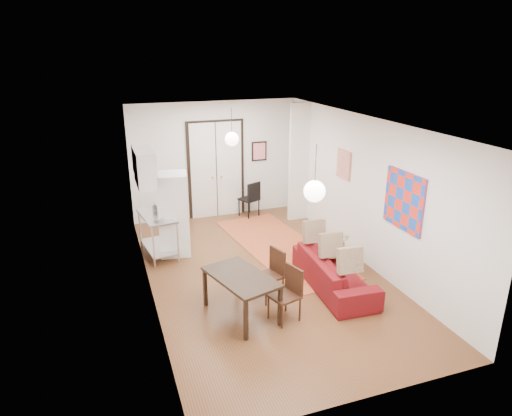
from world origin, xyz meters
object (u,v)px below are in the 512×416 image
object	(u,v)px
kitchen_counter	(158,229)
dining_chair_near	(267,270)
sofa	(334,272)
coffee_table	(335,253)
fridge	(173,214)
dining_table	(241,280)
black_side_chair	(248,195)
dining_chair_far	(282,289)

from	to	relation	value
kitchen_counter	dining_chair_near	size ratio (longest dim) A/B	1.38
sofa	coffee_table	bearing A→B (deg)	-25.68
kitchen_counter	fridge	size ratio (longest dim) A/B	0.70
dining_table	black_side_chair	distance (m)	4.72
dining_table	black_side_chair	world-z (taller)	black_side_chair
dining_chair_far	kitchen_counter	bearing A→B (deg)	-169.84
coffee_table	dining_chair_far	xyz separation A→B (m)	(-1.59, -1.21, 0.17)
sofa	dining_chair_far	bearing A→B (deg)	118.66
dining_chair_near	kitchen_counter	bearing A→B (deg)	-163.34
sofa	dining_chair_near	xyz separation A→B (m)	(-1.25, 0.11, 0.20)
dining_chair_far	dining_table	bearing A→B (deg)	-130.34
kitchen_counter	dining_chair_far	distance (m)	3.39
coffee_table	fridge	size ratio (longest dim) A/B	0.56
sofa	coffee_table	world-z (taller)	sofa
coffee_table	dining_chair_far	bearing A→B (deg)	-142.73
sofa	black_side_chair	xyz separation A→B (m)	(-0.27, 4.12, 0.23)
kitchen_counter	dining_chair_near	distance (m)	2.79
coffee_table	dining_chair_near	xyz separation A→B (m)	(-1.59, -0.51, 0.17)
kitchen_counter	black_side_chair	bearing A→B (deg)	25.88
dining_chair_far	black_side_chair	xyz separation A→B (m)	(0.98, 4.71, 0.03)
dining_chair_near	sofa	bearing A→B (deg)	68.35
black_side_chair	dining_table	bearing A→B (deg)	46.45
black_side_chair	dining_chair_near	bearing A→B (deg)	52.28
coffee_table	dining_table	distance (m)	2.41
sofa	dining_chair_near	bearing A→B (deg)	88.35
sofa	fridge	bearing A→B (deg)	48.78
coffee_table	fridge	world-z (taller)	fridge
coffee_table	black_side_chair	distance (m)	3.56
dining_chair_far	black_side_chair	bearing A→B (deg)	151.61
kitchen_counter	dining_table	bearing A→B (deg)	-79.42
kitchen_counter	fridge	distance (m)	0.45
fridge	dining_chair_far	bearing A→B (deg)	-60.26
dining_chair_far	black_side_chair	world-z (taller)	black_side_chair
fridge	dining_chair_near	xyz separation A→B (m)	(1.20, -2.30, -0.36)
dining_chair_far	black_side_chair	distance (m)	4.81
dining_chair_near	coffee_table	bearing A→B (deg)	91.20
dining_table	dining_chair_near	bearing A→B (deg)	36.04
dining_chair_far	fridge	bearing A→B (deg)	-174.90
dining_table	dining_chair_far	size ratio (longest dim) A/B	1.63
kitchen_counter	dining_table	world-z (taller)	kitchen_counter
sofa	dining_table	size ratio (longest dim) A/B	1.46
kitchen_counter	dining_chair_far	xyz separation A→B (m)	(1.53, -3.03, -0.05)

